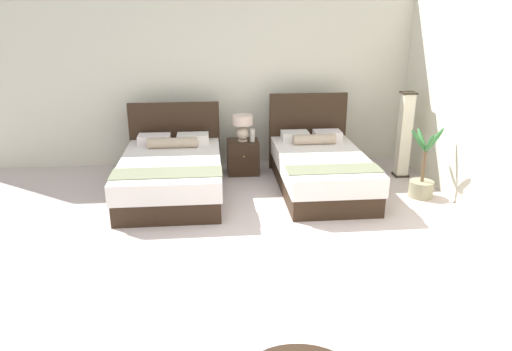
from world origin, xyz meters
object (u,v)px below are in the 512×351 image
table_lamp (243,125)px  floor_lamp_corner (404,135)px  nightstand (243,157)px  vase (252,135)px  bed_near_corner (320,168)px  potted_palm (422,180)px  bed_near_window (172,173)px

table_lamp → floor_lamp_corner: bearing=-9.1°
nightstand → vase: vase is taller
nightstand → table_lamp: size_ratio=1.28×
bed_near_corner → table_lamp: 1.41m
floor_lamp_corner → potted_palm: (-0.05, -0.87, -0.40)m
potted_palm → nightstand: bearing=152.5°
floor_lamp_corner → bed_near_corner: bearing=-162.8°
bed_near_corner → floor_lamp_corner: floor_lamp_corner is taller
bed_near_window → bed_near_corner: bearing=0.2°
bed_near_window → table_lamp: (1.05, 0.82, 0.47)m
bed_near_window → table_lamp: bearing=38.1°
floor_lamp_corner → table_lamp: bearing=170.9°
bed_near_window → bed_near_corner: 2.10m
bed_near_corner → table_lamp: (-1.06, 0.81, 0.46)m
nightstand → potted_palm: bearing=-27.5°
bed_near_corner → vase: 1.22m
nightstand → floor_lamp_corner: 2.49m
vase → potted_palm: (2.24, -1.20, -0.37)m
bed_near_corner → nightstand: bed_near_corner is taller
nightstand → table_lamp: 0.51m
nightstand → bed_near_corner: bearing=-36.9°
nightstand → floor_lamp_corner: size_ratio=0.40×
table_lamp → floor_lamp_corner: 2.47m
nightstand → floor_lamp_corner: floor_lamp_corner is taller
table_lamp → vase: (0.15, -0.06, -0.15)m
potted_palm → vase: bearing=151.7°
floor_lamp_corner → vase: bearing=171.8°
table_lamp → vase: size_ratio=2.02×
vase → bed_near_corner: bearing=-39.6°
bed_near_window → potted_palm: 3.46m
bed_near_window → floor_lamp_corner: 3.52m
vase → table_lamp: bearing=157.8°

